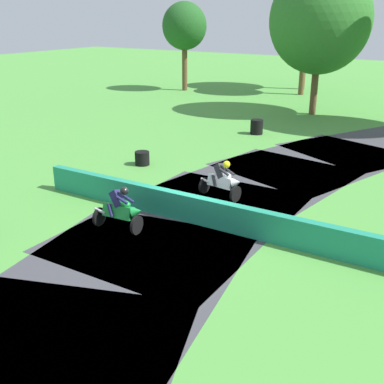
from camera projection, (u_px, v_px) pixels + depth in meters
name	position (u px, v px, depth m)	size (l,w,h in m)	color
ground_plane	(187.00, 220.00, 15.60)	(120.00, 120.00, 0.00)	#4C933D
track_asphalt	(227.00, 230.00, 14.89)	(11.13, 35.92, 0.01)	#3D3D42
safety_barrier	(362.00, 249.00, 12.76)	(0.30, 22.67, 0.90)	#1E8466
motorcycle_lead_white	(223.00, 180.00, 17.32)	(1.71, 0.89, 1.43)	black
motorcycle_chase_green	(121.00, 210.00, 14.77)	(1.68, 0.86, 1.43)	black
tire_stack_near	(257.00, 127.00, 26.48)	(0.69, 0.69, 0.80)	black
tire_stack_mid_a	(142.00, 158.00, 21.16)	(0.64, 0.64, 0.60)	black
tree_far_left	(320.00, 20.00, 29.74)	(6.27, 6.27, 9.15)	brown
tree_mid_rise	(184.00, 26.00, 39.61)	(3.66, 3.66, 7.16)	brown
tree_distant	(307.00, 7.00, 36.93)	(4.33, 4.33, 8.96)	brown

